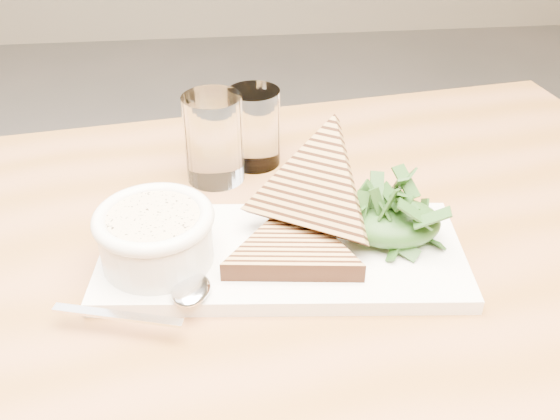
{
  "coord_description": "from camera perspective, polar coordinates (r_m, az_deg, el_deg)",
  "views": [
    {
      "loc": [
        0.07,
        -0.56,
        1.18
      ],
      "look_at": [
        0.13,
        -0.04,
        0.82
      ],
      "focal_mm": 40.0,
      "sensor_mm": 36.0,
      "label": 1
    }
  ],
  "objects": [
    {
      "name": "arugula_pile",
      "position": [
        0.65,
        10.41,
        -0.54
      ],
      "size": [
        0.11,
        0.1,
        0.05
      ],
      "primitive_type": null,
      "color": "#335A22",
      "rests_on": "platter"
    },
    {
      "name": "platter",
      "position": [
        0.64,
        0.19,
        -4.1
      ],
      "size": [
        0.38,
        0.2,
        0.02
      ],
      "primitive_type": "cube",
      "rotation": [
        0.0,
        0.0,
        -0.1
      ],
      "color": "white",
      "rests_on": "table_top"
    },
    {
      "name": "salad_base",
      "position": [
        0.65,
        10.33,
        -1.13
      ],
      "size": [
        0.1,
        0.08,
        0.04
      ],
      "primitive_type": "ellipsoid",
      "color": "black",
      "rests_on": "platter"
    },
    {
      "name": "table_top",
      "position": [
        0.62,
        -7.41,
        -9.93
      ],
      "size": [
        1.34,
        0.99,
        0.04
      ],
      "primitive_type": "cube",
      "rotation": [
        0.0,
        0.0,
        0.14
      ],
      "color": "#9C643A",
      "rests_on": "ground"
    },
    {
      "name": "spoon_handle",
      "position": [
        0.58,
        -14.63,
        -9.29
      ],
      "size": [
        0.12,
        0.04,
        0.0
      ],
      "primitive_type": "cube",
      "rotation": [
        0.0,
        0.0,
        -0.28
      ],
      "color": "silver",
      "rests_on": "platter"
    },
    {
      "name": "table_leg_br",
      "position": [
        1.27,
        21.02,
        -8.67
      ],
      "size": [
        0.06,
        0.06,
        0.73
      ],
      "primitive_type": "cylinder",
      "color": "#9C643A",
      "rests_on": "ground"
    },
    {
      "name": "soup_bowl",
      "position": [
        0.62,
        -11.21,
        -2.89
      ],
      "size": [
        0.11,
        0.11,
        0.04
      ],
      "primitive_type": "cylinder",
      "color": "white",
      "rests_on": "platter"
    },
    {
      "name": "glass_near",
      "position": [
        0.76,
        -6.06,
        6.52
      ],
      "size": [
        0.07,
        0.07,
        0.11
      ],
      "primitive_type": "cylinder",
      "color": "white",
      "rests_on": "table_top"
    },
    {
      "name": "sandwich_lean",
      "position": [
        0.63,
        3.18,
        1.82
      ],
      "size": [
        0.23,
        0.23,
        0.18
      ],
      "primitive_type": null,
      "rotation": [
        0.83,
        0.0,
        -0.56
      ],
      "color": "tan",
      "rests_on": "sandwich_flat"
    },
    {
      "name": "soup",
      "position": [
        0.61,
        -11.49,
        -0.87
      ],
      "size": [
        0.09,
        0.09,
        0.01
      ],
      "primitive_type": "cylinder",
      "color": "beige",
      "rests_on": "soup_bowl"
    },
    {
      "name": "glass_far",
      "position": [
        0.8,
        -2.36,
        7.55
      ],
      "size": [
        0.07,
        0.07,
        0.1
      ],
      "primitive_type": "cylinder",
      "color": "white",
      "rests_on": "table_top"
    },
    {
      "name": "spoon_bowl",
      "position": [
        0.59,
        -8.13,
        -7.22
      ],
      "size": [
        0.05,
        0.06,
        0.01
      ],
      "primitive_type": "ellipsoid",
      "rotation": [
        0.0,
        0.0,
        -0.28
      ],
      "color": "silver",
      "rests_on": "platter"
    },
    {
      "name": "sandwich_flat",
      "position": [
        0.62,
        1.15,
        -3.52
      ],
      "size": [
        0.18,
        0.18,
        0.02
      ],
      "primitive_type": null,
      "rotation": [
        0.0,
        0.0,
        -0.12
      ],
      "color": "tan",
      "rests_on": "platter"
    },
    {
      "name": "bowl_rim",
      "position": [
        0.61,
        -11.51,
        -0.71
      ],
      "size": [
        0.12,
        0.12,
        0.01
      ],
      "primitive_type": "torus",
      "color": "white",
      "rests_on": "soup_bowl"
    }
  ]
}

